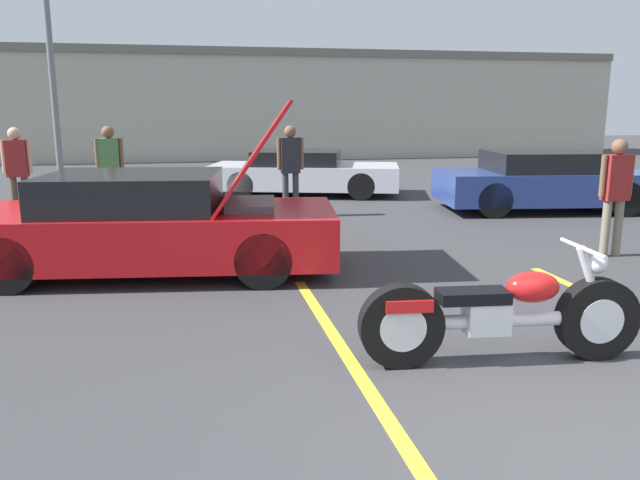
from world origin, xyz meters
TOP-DOWN VIEW (x-y plane):
  - ground_plane at (0.00, 0.00)m, footprint 80.00×80.00m
  - parking_stripe_foreground at (-1.09, 1.59)m, footprint 0.12×5.58m
  - far_building at (0.00, 24.27)m, footprint 32.00×4.20m
  - light_pole at (-5.92, 16.21)m, footprint 1.21×0.28m
  - motorcycle at (0.12, 1.62)m, footprint 2.40×0.70m
  - show_car_hood_open at (-2.88, 5.24)m, footprint 4.93×2.52m
  - parked_car_right_row at (4.77, 8.75)m, footprint 4.45×2.49m
  - parked_car_left_row at (0.36, 12.14)m, footprint 4.90×3.12m
  - spectator_near_motorcycle at (3.54, 4.83)m, footprint 0.52×0.22m
  - spectator_by_show_car at (-3.84, 9.53)m, footprint 0.52×0.23m
  - spectator_midground at (-0.44, 9.06)m, footprint 0.52×0.23m
  - spectator_far_lot at (-5.47, 9.51)m, footprint 0.52×0.23m

SIDE VIEW (x-z plane):
  - ground_plane at x=0.00m, z-range 0.00..0.00m
  - parking_stripe_foreground at x=-1.09m, z-range 0.00..0.01m
  - motorcycle at x=0.12m, z-range -0.08..0.91m
  - parked_car_left_row at x=0.36m, z-range -0.01..1.07m
  - parked_car_right_row at x=4.77m, z-range -0.02..1.21m
  - show_car_hood_open at x=-2.88m, z-range -0.46..1.73m
  - spectator_near_motorcycle at x=3.54m, z-range 0.16..1.84m
  - spectator_far_lot at x=-5.47m, z-range 0.17..1.92m
  - spectator_by_show_car at x=-3.84m, z-range 0.17..1.94m
  - spectator_midground at x=-0.44m, z-range 0.17..1.94m
  - far_building at x=0.00m, z-range 0.14..4.54m
  - light_pole at x=-5.92m, z-range 0.37..6.99m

